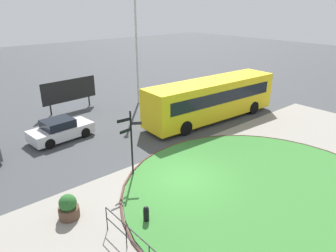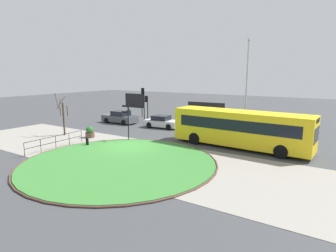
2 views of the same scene
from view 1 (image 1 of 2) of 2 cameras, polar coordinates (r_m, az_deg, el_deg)
ground at (r=15.52m, az=2.63°, el=-9.90°), size 120.00×120.00×0.00m
sidewalk_paving at (r=14.56m, az=7.07°, el=-12.36°), size 32.00×8.75×0.02m
grass_island at (r=15.13m, az=17.28°, el=-11.68°), size 12.85×12.85×0.10m
grass_kerb_ring at (r=15.13m, az=17.28°, el=-11.66°), size 13.16×13.16×0.11m
signpost_directional at (r=14.97m, az=-6.93°, el=-2.51°), size 1.16×0.37×3.48m
bollard_foreground at (r=12.68m, az=-4.07°, el=-16.02°), size 0.24×0.24×0.74m
bus_yellow at (r=23.01m, az=8.13°, el=5.07°), size 11.12×3.02×2.98m
car_near_lane at (r=20.78m, az=-19.30°, el=-0.69°), size 4.06×2.13×1.36m
lamppost_tall at (r=26.24m, az=-5.87°, el=14.81°), size 0.32×0.32×9.42m
billboard_right at (r=26.00m, az=-17.87°, el=6.27°), size 4.64×0.52×2.56m
planter_near_signpost at (r=13.44m, az=-17.99°, el=-14.20°), size 0.84×0.84×1.07m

